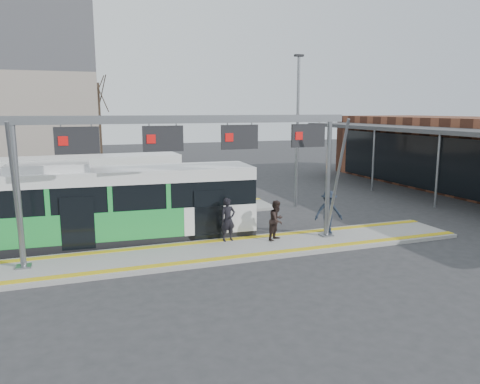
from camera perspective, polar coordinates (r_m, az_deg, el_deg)
The scene contains 14 objects.
ground at distance 18.41m, azimuth -4.15°, elevation -7.57°, with size 120.00×120.00×0.00m, color #2D2D30.
platform_main at distance 18.39m, azimuth -4.15°, elevation -7.35°, with size 22.00×3.00×0.15m, color gray.
platform_second at distance 25.50m, azimuth -17.87°, elevation -2.87°, with size 20.00×3.00×0.15m, color gray.
tactile_main at distance 18.36m, azimuth -4.16°, elevation -7.10°, with size 22.00×2.65×0.02m.
tactile_second at distance 26.61m, azimuth -17.98°, elevation -2.16°, with size 20.00×0.35×0.02m.
gantry at distance 17.75m, azimuth -5.64°, elevation 5.91°, with size 13.00×1.68×5.20m.
hero_bus at distance 20.41m, azimuth -16.27°, elevation -1.62°, with size 12.66×3.41×3.44m.
bg_bus_green at distance 28.73m, azimuth -18.92°, elevation 1.22°, with size 11.61×2.80×2.89m.
passenger_a at distance 19.44m, azimuth -1.48°, elevation -3.37°, with size 0.66×0.43×1.81m, color black.
passenger_b at distance 19.65m, azimuth 4.50°, elevation -3.44°, with size 0.82×0.64×1.68m, color black.
passenger_c at distance 20.96m, azimuth 10.74°, elevation -2.42°, with size 1.23×0.71×1.90m, color #1B2330.
tree_left at distance 48.03m, azimuth -24.02°, elevation 8.88°, with size 1.40×1.40×6.98m.
tree_mid at distance 51.16m, azimuth -16.88°, elevation 11.35°, with size 1.40×1.40×9.35m.
lamp_east at distance 26.83m, azimuth 7.02°, elevation 7.74°, with size 0.50×0.25×8.54m.
Camera 1 is at (-4.74, -16.89, 5.57)m, focal length 35.00 mm.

